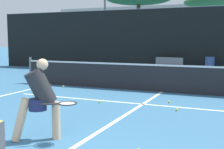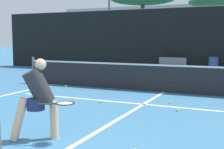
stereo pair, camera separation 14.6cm
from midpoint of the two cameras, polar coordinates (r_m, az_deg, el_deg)
The scene contains 15 objects.
court_service_line at distance 8.76m, azimuth 6.24°, elevation -5.42°, with size 8.25×0.10×0.01m, color white.
court_center_mark at distance 7.37m, azimuth 2.51°, elevation -7.70°, with size 0.10×7.34×0.01m, color white.
net at distance 10.72m, azimuth 9.88°, elevation -0.52°, with size 11.09×0.09×1.07m.
fence_back at distance 16.57m, azimuth 15.29°, elevation 5.98°, with size 24.00×0.06×3.43m.
player_practicing at distance 5.72m, azimuth -12.64°, elevation -3.97°, with size 1.23×0.67×1.48m.
tennis_ball_scattered_0 at distance 6.58m, azimuth -16.57°, elevation -9.48°, with size 0.07×0.07×0.07m, color #D1E033.
tennis_ball_scattered_3 at distance 9.60m, azimuth -10.37°, elevation -4.26°, with size 0.07×0.07×0.07m, color #D1E033.
tennis_ball_scattered_4 at distance 8.08m, azimuth 12.34°, elevation -6.35°, with size 0.07×0.07×0.07m, color #D1E033.
tennis_ball_scattered_5 at distance 11.85m, azimuth -8.13°, elevation -2.15°, with size 0.07×0.07×0.07m, color #D1E033.
tennis_ball_scattered_6 at distance 9.00m, azimuth -12.57°, elevation -5.03°, with size 0.07×0.07×0.07m, color #D1E033.
tennis_ball_scattered_9 at distance 9.02m, azimuth 11.06°, elevation -4.97°, with size 0.07×0.07×0.07m, color #D1E033.
tennis_ball_scattered_10 at distance 8.91m, azimuth -1.64°, elevation -4.98°, with size 0.07×0.07×0.07m, color #D1E033.
courtside_bench at distance 16.12m, azimuth 11.10°, elevation 1.64°, with size 1.50×0.59×0.86m.
trash_bin at distance 15.94m, azimuth 18.29°, elevation 1.48°, with size 0.48×0.48×0.98m.
tree_west at distance 25.71m, azimuth 19.26°, elevation 12.37°, with size 4.68×4.68×5.06m.
Camera 2 is at (2.73, -2.53, 1.82)m, focal length 50.00 mm.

